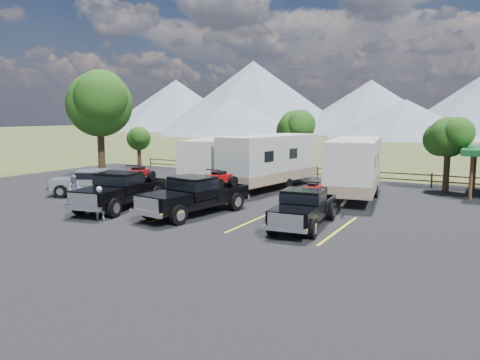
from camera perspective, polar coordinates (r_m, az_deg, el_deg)
The scene contains 18 objects.
ground at distance 19.50m, azimuth -8.88°, elevation -6.62°, with size 320.00×320.00×0.00m, color #404E21.
asphalt_lot at distance 21.88m, azimuth -4.10°, elevation -4.88°, with size 44.00×34.00×0.04m, color black.
stall_lines at distance 22.70m, azimuth -2.73°, elevation -4.34°, with size 12.12×5.50×0.01m.
tree_big_nw at distance 33.98m, azimuth -16.78°, elevation 8.85°, with size 5.54×5.18×7.84m.
tree_ne_a at distance 32.09m, azimuth 24.04°, elevation 4.79°, with size 3.11×2.92×4.76m.
tree_north at distance 36.58m, azimuth 6.82°, elevation 6.28°, with size 3.46×3.24×5.25m.
tree_nw_small at distance 42.25m, azimuth -12.25°, elevation 4.95°, with size 2.59×2.43×3.85m.
rail_fence at distance 35.04m, azimuth 12.54°, elevation 0.77°, with size 36.12×0.12×1.00m.
mountain_range at distance 122.46m, azimuth 19.79°, elevation 8.91°, with size 209.00×71.00×20.00m.
rig_left at distance 25.17m, azimuth -14.25°, elevation -1.00°, with size 3.02×6.59×2.12m.
rig_center at distance 22.90m, azimuth -5.37°, elevation -1.69°, with size 3.05×6.54×2.10m.
rig_right at distance 20.55m, azimuth 7.84°, elevation -3.20°, with size 2.36×5.65×1.84m.
trailer_left at distance 32.37m, azimuth -2.74°, elevation 2.37°, with size 3.31×9.32×3.22m.
trailer_center at distance 30.60m, azimuth 3.63°, elevation 2.33°, with size 3.82×10.16×3.51m.
trailer_right at distance 28.12m, azimuth 13.80°, elevation 1.55°, with size 3.84×9.98×3.45m.
pickup_silver at distance 29.27m, azimuth -17.28°, elevation -0.26°, with size 5.55×3.72×1.60m.
person_a at distance 22.66m, azimuth -16.73°, elevation -2.69°, with size 0.57×0.37×1.57m, color silver.
person_b at distance 27.15m, azimuth -19.51°, elevation -1.09°, with size 0.76×0.59×1.56m, color gray.
Camera 1 is at (11.54, -14.94, 4.88)m, focal length 35.00 mm.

